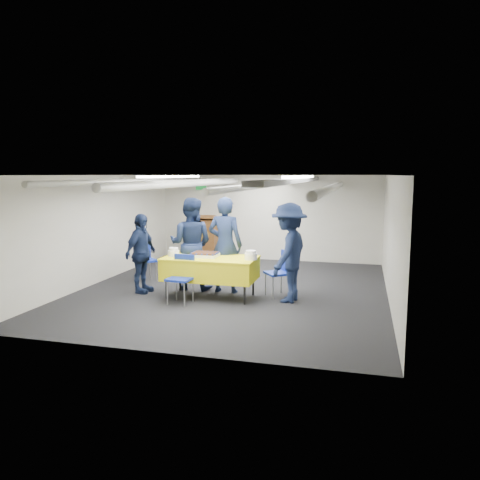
# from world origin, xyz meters

# --- Properties ---
(ground) EXTENTS (7.00, 7.00, 0.00)m
(ground) POSITION_xyz_m (0.00, 0.00, 0.00)
(ground) COLOR black
(ground) RESTS_ON ground
(room_shell) EXTENTS (6.00, 7.00, 2.30)m
(room_shell) POSITION_xyz_m (0.09, 0.41, 1.81)
(room_shell) COLOR beige
(room_shell) RESTS_ON ground
(serving_table) EXTENTS (1.75, 0.92, 0.77)m
(serving_table) POSITION_xyz_m (-0.27, -0.67, 0.56)
(serving_table) COLOR black
(serving_table) RESTS_ON ground
(sheet_cake) EXTENTS (0.50, 0.39, 0.09)m
(sheet_cake) POSITION_xyz_m (-0.38, -0.64, 0.81)
(sheet_cake) COLOR white
(sheet_cake) RESTS_ON serving_table
(plate_stack_left) EXTENTS (0.21, 0.21, 0.16)m
(plate_stack_left) POSITION_xyz_m (-0.99, -0.72, 0.84)
(plate_stack_left) COLOR white
(plate_stack_left) RESTS_ON serving_table
(plate_stack_right) EXTENTS (0.23, 0.23, 0.17)m
(plate_stack_right) POSITION_xyz_m (0.53, -0.72, 0.85)
(plate_stack_right) COLOR white
(plate_stack_right) RESTS_ON serving_table
(podium) EXTENTS (0.62, 0.53, 1.25)m
(podium) POSITION_xyz_m (-1.60, 3.05, 0.61)
(podium) COLOR brown
(podium) RESTS_ON ground
(chair_near) EXTENTS (0.46, 0.46, 0.87)m
(chair_near) POSITION_xyz_m (-0.65, -1.14, 0.53)
(chair_near) COLOR gray
(chair_near) RESTS_ON ground
(chair_right) EXTENTS (0.59, 0.59, 0.87)m
(chair_right) POSITION_xyz_m (1.01, -0.23, 0.53)
(chair_right) COLOR gray
(chair_right) RESTS_ON ground
(chair_left) EXTENTS (0.59, 0.59, 0.87)m
(chair_left) POSITION_xyz_m (-2.14, 0.34, 0.53)
(chair_left) COLOR gray
(chair_left) RESTS_ON ground
(sailor_a) EXTENTS (0.70, 0.48, 1.89)m
(sailor_a) POSITION_xyz_m (-0.11, -0.20, 0.94)
(sailor_a) COLOR black
(sailor_a) RESTS_ON ground
(sailor_b) EXTENTS (0.92, 0.73, 1.86)m
(sailor_b) POSITION_xyz_m (-0.85, -0.15, 0.93)
(sailor_b) COLOR black
(sailor_b) RESTS_ON ground
(sailor_c) EXTENTS (0.50, 0.96, 1.56)m
(sailor_c) POSITION_xyz_m (-1.70, -0.67, 0.78)
(sailor_c) COLOR black
(sailor_c) RESTS_ON ground
(sailor_d) EXTENTS (0.87, 1.27, 1.81)m
(sailor_d) POSITION_xyz_m (1.20, -0.57, 0.91)
(sailor_d) COLOR black
(sailor_d) RESTS_ON ground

